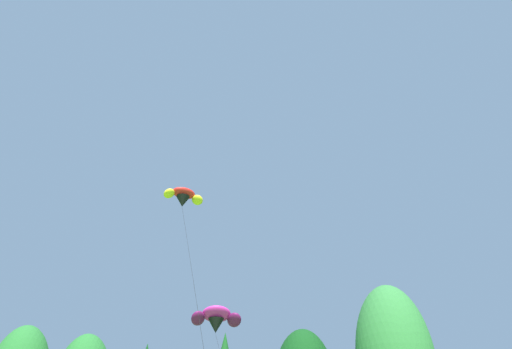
{
  "coord_description": "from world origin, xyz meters",
  "views": [
    {
      "loc": [
        3.21,
        5.04,
        2.28
      ],
      "look_at": [
        -2.04,
        24.54,
        15.04
      ],
      "focal_mm": 32.87,
      "sensor_mm": 36.0,
      "label": 1
    }
  ],
  "objects": [
    {
      "name": "parafoil_kite_high_magenta",
      "position": [
        -8.65,
        37.81,
        11.66
      ],
      "size": [
        7.36,
        10.94,
        11.07
      ],
      "color": "#D12893"
    },
    {
      "name": "parafoil_kite_mid_red_yellow",
      "position": [
        -9.2,
        31.41,
        18.51
      ],
      "size": [
        9.17,
        13.56,
        17.65
      ],
      "color": "red"
    }
  ]
}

